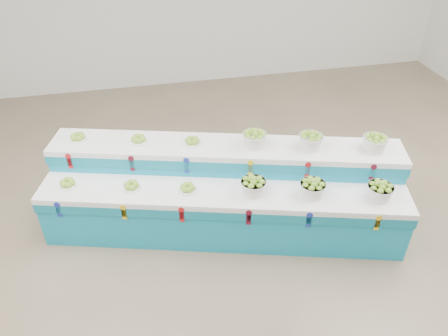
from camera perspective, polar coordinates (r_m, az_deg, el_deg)
The scene contains 14 objects.
ground at distance 5.40m, azimuth 7.47°, elevation -10.44°, with size 10.00×10.00×0.00m, color brown.
display_stand at distance 5.35m, azimuth 0.00°, elevation -3.13°, with size 4.32×1.11×1.02m, color #1695BE, non-canonical shape.
plate_lower_left at distance 5.39m, azimuth -19.86°, elevation -1.84°, with size 0.21×0.21×0.10m, color white.
plate_lower_mid at distance 5.15m, azimuth -12.07°, elevation -2.23°, with size 0.21×0.21×0.10m, color white.
plate_lower_right at distance 5.02m, azimuth -4.79°, elevation -2.55°, with size 0.21×0.21×0.10m, color white.
basket_lower_left at distance 4.94m, azimuth 3.86°, elevation -2.34°, with size 0.29×0.29×0.22m, color silver, non-canonical shape.
basket_lower_mid at distance 4.99m, azimuth 11.53°, elevation -2.59°, with size 0.29×0.29×0.22m, color silver, non-canonical shape.
basket_lower_right at distance 5.16m, azimuth 19.78°, elevation -2.81°, with size 0.29×0.29×0.22m, color silver, non-canonical shape.
plate_upper_left at distance 5.63m, azimuth -18.65°, elevation 3.89°, with size 0.21×0.21×0.10m, color white.
plate_upper_mid at distance 5.40m, azimuth -11.15°, elevation 3.77°, with size 0.21×0.21×0.10m, color white.
plate_upper_right at distance 5.28m, azimuth -4.20°, elevation 3.60°, with size 0.21×0.21×0.10m, color white.
basket_upper_left at distance 5.21m, azimuth 4.03°, elevation 3.89°, with size 0.29×0.29×0.22m, color silver, non-canonical shape.
basket_upper_mid at distance 5.26m, azimuth 11.32°, elevation 3.59°, with size 0.29×0.29×0.22m, color silver, non-canonical shape.
basket_upper_right at distance 5.42m, azimuth 19.18°, elevation 3.20°, with size 0.29×0.29×0.22m, color silver, non-canonical shape.
Camera 1 is at (-1.47, -3.47, 3.86)m, focal length 34.84 mm.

